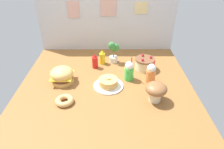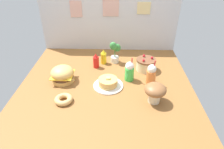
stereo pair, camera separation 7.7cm
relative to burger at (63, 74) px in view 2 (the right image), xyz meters
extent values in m
cube|color=brown|center=(0.56, -0.07, -0.11)|extent=(2.18, 2.14, 0.02)
cube|color=silver|center=(0.56, 0.99, 0.36)|extent=(2.18, 0.03, 0.92)
cube|color=#D8A599|center=(0.05, 0.97, 0.58)|extent=(0.18, 0.01, 0.25)
cube|color=#D8A599|center=(0.59, 0.97, 0.60)|extent=(0.25, 0.01, 0.25)
cube|color=beige|center=(1.10, 0.97, 0.60)|extent=(0.20, 0.01, 0.18)
cylinder|color=#DBA859|center=(0.00, 0.00, -0.08)|extent=(0.29, 0.29, 0.05)
cylinder|color=#59331E|center=(0.00, 0.00, -0.03)|extent=(0.26, 0.26, 0.04)
cube|color=yellow|center=(0.00, 0.00, -0.01)|extent=(0.27, 0.27, 0.01)
ellipsoid|color=#E5B260|center=(0.00, 0.00, 0.03)|extent=(0.29, 0.29, 0.17)
cylinder|color=white|center=(0.60, -0.10, -0.09)|extent=(0.38, 0.38, 0.02)
cylinder|color=#E0AD5B|center=(0.59, -0.10, -0.07)|extent=(0.23, 0.23, 0.03)
cylinder|color=#E0AD5B|center=(0.59, -0.10, -0.04)|extent=(0.24, 0.24, 0.03)
cylinder|color=#E0AD5B|center=(0.59, -0.10, -0.01)|extent=(0.24, 0.24, 0.03)
cube|color=#F7E072|center=(0.60, -0.10, 0.02)|extent=(0.05, 0.05, 0.02)
cylinder|color=beige|center=(1.11, 0.32, -0.03)|extent=(0.27, 0.27, 0.14)
cylinder|color=brown|center=(1.11, 0.32, 0.05)|extent=(0.28, 0.28, 0.02)
sphere|color=red|center=(1.19, 0.33, 0.08)|extent=(0.04, 0.04, 0.04)
sphere|color=red|center=(1.08, 0.40, 0.08)|extent=(0.04, 0.04, 0.04)
sphere|color=red|center=(1.06, 0.26, 0.08)|extent=(0.04, 0.04, 0.04)
cylinder|color=red|center=(0.40, 0.36, -0.02)|extent=(0.08, 0.08, 0.17)
cone|color=red|center=(0.40, 0.36, 0.09)|extent=(0.07, 0.07, 0.06)
cylinder|color=yellow|center=(0.50, 0.49, -0.02)|extent=(0.08, 0.08, 0.17)
cone|color=yellow|center=(0.50, 0.49, 0.09)|extent=(0.07, 0.07, 0.06)
cylinder|color=green|center=(0.86, 0.05, -0.01)|extent=(0.12, 0.12, 0.18)
sphere|color=white|center=(0.86, 0.05, 0.11)|extent=(0.11, 0.11, 0.11)
cylinder|color=red|center=(0.89, 0.05, 0.14)|extent=(0.01, 0.04, 0.18)
cylinder|color=orange|center=(1.14, -0.01, -0.01)|extent=(0.12, 0.12, 0.18)
sphere|color=white|center=(1.14, -0.01, 0.11)|extent=(0.11, 0.11, 0.11)
cylinder|color=red|center=(1.16, -0.01, 0.14)|extent=(0.01, 0.04, 0.18)
torus|color=tan|center=(0.10, -0.42, -0.07)|extent=(0.21, 0.21, 0.06)
torus|color=pink|center=(0.10, -0.42, -0.07)|extent=(0.20, 0.20, 0.05)
cylinder|color=white|center=(0.66, 0.53, -0.06)|extent=(0.12, 0.12, 0.09)
cylinder|color=#4C7238|center=(0.66, 0.53, 0.07)|extent=(0.02, 0.02, 0.15)
ellipsoid|color=#38843D|center=(0.70, 0.54, 0.13)|extent=(0.10, 0.07, 0.12)
ellipsoid|color=#38843D|center=(0.64, 0.56, 0.15)|extent=(0.10, 0.07, 0.12)
ellipsoid|color=#38843D|center=(0.64, 0.50, 0.18)|extent=(0.10, 0.07, 0.12)
cylinder|color=beige|center=(1.13, -0.38, -0.05)|extent=(0.13, 0.13, 0.11)
ellipsoid|color=brown|center=(1.13, -0.38, 0.06)|extent=(0.24, 0.24, 0.13)
camera|label=1|loc=(0.63, -2.14, 1.38)|focal=31.83mm
camera|label=2|loc=(0.71, -2.14, 1.38)|focal=31.83mm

